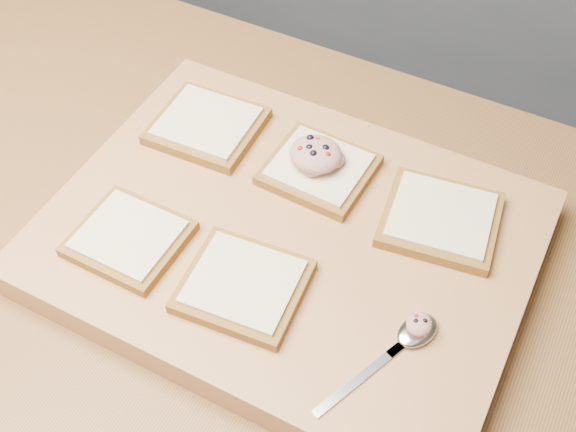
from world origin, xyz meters
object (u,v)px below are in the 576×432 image
bread_far_center (319,169)px  tuna_salad_dollop (316,154)px  cutting_board (288,241)px  spoon (409,338)px

bread_far_center → tuna_salad_dollop: size_ratio=1.98×
bread_far_center → tuna_salad_dollop: tuna_salad_dollop is taller
bread_far_center → tuna_salad_dollop: bearing=-178.4°
cutting_board → tuna_salad_dollop: 0.11m
tuna_salad_dollop → cutting_board: bearing=-82.7°
bread_far_center → spoon: bread_far_center is taller
cutting_board → tuna_salad_dollop: size_ratio=8.51×
spoon → cutting_board: bearing=158.1°
tuna_salad_dollop → spoon: tuna_salad_dollop is taller
cutting_board → spoon: 0.19m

